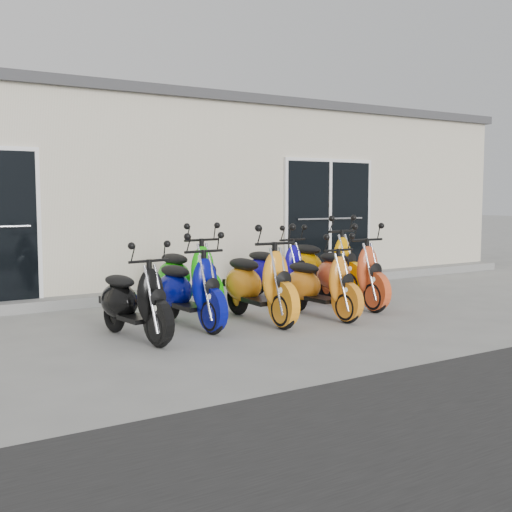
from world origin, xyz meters
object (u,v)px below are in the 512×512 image
object	(u,v)px
scooter_back_yellow	(322,255)
scooter_front_orange_b	(320,275)
scooter_front_red	(349,264)
scooter_front_blue	(189,279)
scooter_back_blue	(276,262)
scooter_front_black	(134,290)
scooter_back_green	(187,266)
scooter_front_orange_a	(258,272)

from	to	relation	value
scooter_back_yellow	scooter_front_orange_b	bearing A→B (deg)	-137.44
scooter_front_orange_b	scooter_back_yellow	xyz separation A→B (m)	(1.16, 1.43, 0.09)
scooter_front_orange_b	scooter_front_red	xyz separation A→B (m)	(0.86, 0.41, 0.05)
scooter_front_orange_b	scooter_front_red	bearing A→B (deg)	22.02
scooter_front_blue	scooter_back_blue	bearing A→B (deg)	25.54
scooter_front_black	scooter_back_blue	world-z (taller)	scooter_back_blue
scooter_front_black	scooter_back_yellow	bearing A→B (deg)	12.59
scooter_back_blue	scooter_front_red	bearing A→B (deg)	-72.17
scooter_front_orange_b	scooter_back_blue	world-z (taller)	scooter_back_blue
scooter_front_red	scooter_back_blue	xyz separation A→B (m)	(-0.53, 1.12, -0.03)
scooter_back_yellow	scooter_back_blue	bearing A→B (deg)	165.35
scooter_front_black	scooter_back_green	world-z (taller)	scooter_back_green
scooter_back_green	scooter_front_black	bearing A→B (deg)	-138.61
scooter_back_green	scooter_back_yellow	distance (m)	2.40
scooter_back_green	scooter_front_red	bearing A→B (deg)	-31.61
scooter_back_green	scooter_back_yellow	xyz separation A→B (m)	(2.40, -0.04, 0.03)
scooter_front_red	scooter_front_orange_a	bearing A→B (deg)	-170.69
scooter_front_orange_b	scooter_back_green	xyz separation A→B (m)	(-1.24, 1.47, 0.06)
scooter_front_orange_b	scooter_back_green	bearing A→B (deg)	126.75
scooter_front_blue	scooter_back_yellow	distance (m)	3.12
scooter_front_blue	scooter_front_orange_b	xyz separation A→B (m)	(1.77, -0.36, -0.03)
scooter_front_orange_a	scooter_back_yellow	distance (m)	2.38
scooter_front_blue	scooter_back_green	distance (m)	1.23
scooter_front_orange_b	scooter_back_green	world-z (taller)	scooter_back_green
scooter_front_black	scooter_front_blue	bearing A→B (deg)	12.46
scooter_front_black	scooter_back_green	distance (m)	1.97
scooter_front_orange_a	scooter_back_blue	size ratio (longest dim) A/B	1.08
scooter_front_black	scooter_front_orange_a	bearing A→B (deg)	-3.26
scooter_front_orange_a	scooter_back_green	world-z (taller)	scooter_front_orange_a
scooter_front_orange_a	scooter_front_black	bearing A→B (deg)	-174.41
scooter_front_orange_b	scooter_back_yellow	size ratio (longest dim) A/B	0.87
scooter_front_orange_a	scooter_back_blue	world-z (taller)	scooter_front_orange_a
scooter_front_blue	scooter_front_black	bearing A→B (deg)	-163.59
scooter_back_yellow	scooter_back_green	bearing A→B (deg)	170.62
scooter_front_blue	scooter_back_yellow	size ratio (longest dim) A/B	0.90
scooter_front_black	scooter_front_blue	world-z (taller)	scooter_front_blue
scooter_front_black	scooter_back_green	size ratio (longest dim) A/B	0.90
scooter_front_orange_b	scooter_front_blue	bearing A→B (deg)	165.19
scooter_front_blue	scooter_back_yellow	bearing A→B (deg)	16.59
scooter_front_orange_b	scooter_front_red	world-z (taller)	scooter_front_red
scooter_front_black	scooter_back_yellow	size ratio (longest dim) A/B	0.86
scooter_front_blue	scooter_front_orange_a	distance (m)	0.93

